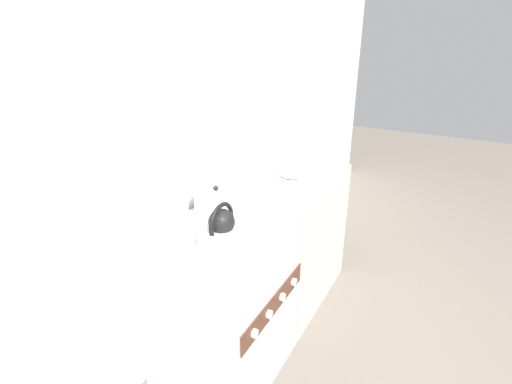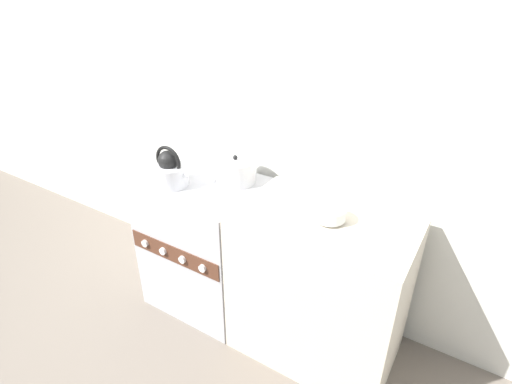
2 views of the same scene
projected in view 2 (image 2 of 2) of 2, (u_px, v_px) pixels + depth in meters
ground_plane at (182, 321)px, 2.52m from camera, size 12.00×12.00×0.00m
wall_back at (236, 103)px, 2.41m from camera, size 7.00×0.06×2.50m
stove at (207, 243)px, 2.53m from camera, size 0.67×0.60×0.85m
counter at (319, 287)px, 2.16m from camera, size 0.87×0.56×0.88m
kettle at (170, 171)px, 2.28m from camera, size 0.26×0.21×0.24m
cooking_pot at (236, 171)px, 2.32m from camera, size 0.24×0.24×0.17m
enamel_bowl at (330, 214)px, 1.91m from camera, size 0.15×0.15×0.07m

